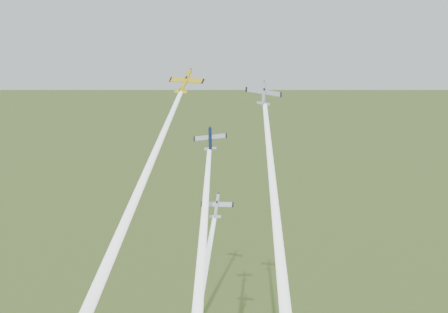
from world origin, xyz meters
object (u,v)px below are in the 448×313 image
plane_yellow (185,82)px  plane_silver_right (264,93)px  plane_silver_low (217,206)px  plane_navy (210,139)px

plane_yellow → plane_silver_right: 19.95m
plane_silver_right → plane_silver_low: plane_silver_right is taller
plane_navy → plane_silver_low: plane_navy is taller
plane_navy → plane_yellow: bearing=129.4°
plane_yellow → plane_silver_low: bearing=-38.2°
plane_yellow → plane_silver_low: plane_yellow is taller
plane_navy → plane_silver_low: size_ratio=1.02×
plane_navy → plane_silver_low: 15.01m
plane_yellow → plane_silver_right: bearing=-5.7°
plane_yellow → plane_silver_low: size_ratio=1.18×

